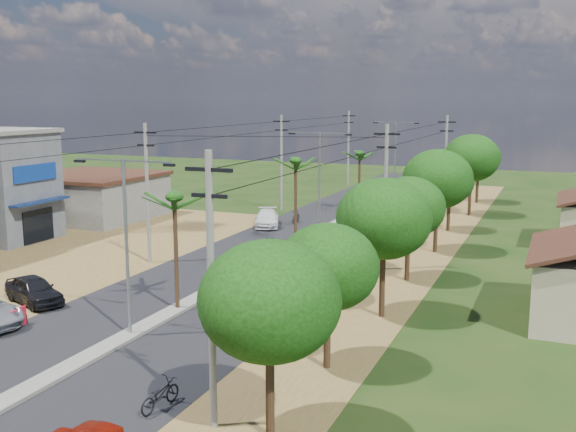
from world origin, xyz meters
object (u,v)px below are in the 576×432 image
car_silver_mid (331,254)px  car_white_far (267,219)px  moto_rider_east (160,396)px  roadside_sign (19,318)px  car_parked_dark (34,291)px

car_silver_mid → car_white_far: 13.96m
moto_rider_east → roadside_sign: bearing=-15.9°
car_white_far → roadside_sign: car_white_far is taller
roadside_sign → moto_rider_east: bearing=-32.2°
car_white_far → moto_rider_east: size_ratio=2.40×
moto_rider_east → roadside_sign: size_ratio=1.71×
car_white_far → moto_rider_east: bearing=-94.6°
car_white_far → car_parked_dark: bearing=-118.3°
moto_rider_east → car_silver_mid: bearing=-79.7°
car_silver_mid → car_white_far: size_ratio=1.05×
car_white_far → moto_rider_east: (10.20, -31.76, -0.16)m
car_silver_mid → car_white_far: (-9.18, 10.52, -0.13)m
roadside_sign → car_parked_dark: bearing=113.4°
car_silver_mid → car_parked_dark: 17.81m
car_parked_dark → roadside_sign: 3.76m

